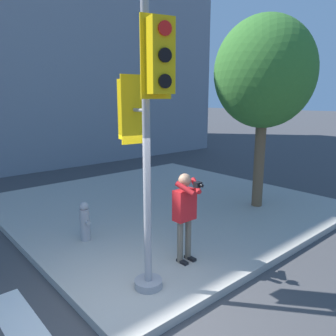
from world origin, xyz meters
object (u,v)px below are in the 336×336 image
object	(u,v)px
fire_hydrant	(85,221)
street_tree	(264,73)
traffic_signal_pole	(145,121)
person_photographer	(185,209)

from	to	relation	value
fire_hydrant	street_tree	bearing A→B (deg)	-12.70
traffic_signal_pole	person_photographer	world-z (taller)	traffic_signal_pole
person_photographer	street_tree	bearing A→B (deg)	14.54
street_tree	fire_hydrant	xyz separation A→B (m)	(-4.64, 1.04, -3.11)
traffic_signal_pole	person_photographer	size ratio (longest dim) A/B	2.68
fire_hydrant	traffic_signal_pole	bearing A→B (deg)	-92.63
street_tree	fire_hydrant	distance (m)	5.68
traffic_signal_pole	street_tree	bearing A→B (deg)	14.20
person_photographer	fire_hydrant	distance (m)	2.29
street_tree	traffic_signal_pole	bearing A→B (deg)	-165.80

